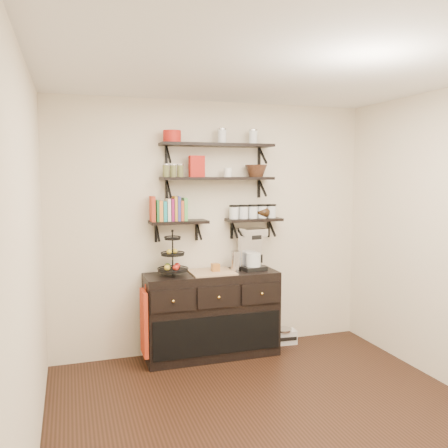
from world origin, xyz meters
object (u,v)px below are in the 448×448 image
Objects in this scene: fruit_stand at (173,260)px; radio at (283,336)px; sideboard at (212,314)px; coffee_maker at (252,250)px.

fruit_stand is 1.49× the size of radio.
sideboard is 0.81m from coffee_maker.
coffee_maker is at bearing 3.82° from sideboard.
sideboard is at bearing 175.61° from coffee_maker.
sideboard is at bearing -0.41° from fruit_stand.
sideboard is 0.96m from radio.
fruit_stand is 0.87m from coffee_maker.
fruit_stand is 0.99× the size of coffee_maker.
coffee_maker is at bearing 1.83° from fruit_stand.
radio is (1.29, 0.09, -0.97)m from fruit_stand.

